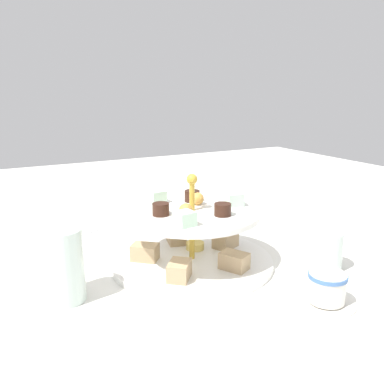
# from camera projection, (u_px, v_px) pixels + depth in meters

# --- Properties ---
(ground_plane) EXTENTS (2.40, 2.40, 0.00)m
(ground_plane) POSITION_uv_depth(u_px,v_px,m) (192.00, 263.00, 0.78)
(ground_plane) COLOR silver
(tiered_serving_stand) EXTENTS (0.31, 0.31, 0.17)m
(tiered_serving_stand) POSITION_uv_depth(u_px,v_px,m) (192.00, 240.00, 0.77)
(tiered_serving_stand) COLOR white
(tiered_serving_stand) RESTS_ON ground_plane
(water_glass_tall_right) EXTENTS (0.07, 0.07, 0.12)m
(water_glass_tall_right) POSITION_uv_depth(u_px,v_px,m) (62.00, 265.00, 0.63)
(water_glass_tall_right) COLOR silver
(water_glass_tall_right) RESTS_ON ground_plane
(water_glass_short_left) EXTENTS (0.06, 0.06, 0.07)m
(water_glass_short_left) POSITION_uv_depth(u_px,v_px,m) (325.00, 250.00, 0.75)
(water_glass_short_left) COLOR silver
(water_glass_short_left) RESTS_ON ground_plane
(teacup_with_saucer) EXTENTS (0.09, 0.09, 0.05)m
(teacup_with_saucer) POSITION_uv_depth(u_px,v_px,m) (327.00, 289.00, 0.62)
(teacup_with_saucer) COLOR white
(teacup_with_saucer) RESTS_ON ground_plane
(butter_knife_left) EXTENTS (0.07, 0.16, 0.00)m
(butter_knife_left) POSITION_uv_depth(u_px,v_px,m) (106.00, 226.00, 0.98)
(butter_knife_left) COLOR silver
(butter_knife_left) RESTS_ON ground_plane
(butter_knife_right) EXTENTS (0.09, 0.16, 0.00)m
(butter_knife_right) POSITION_uv_depth(u_px,v_px,m) (225.00, 361.00, 0.49)
(butter_knife_right) COLOR silver
(butter_knife_right) RESTS_ON ground_plane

